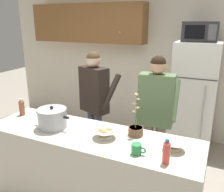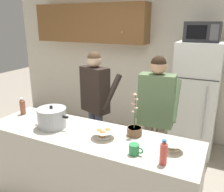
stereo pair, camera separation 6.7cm
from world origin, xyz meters
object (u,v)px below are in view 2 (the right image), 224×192
object	(u,v)px
person_by_sink	(156,107)
potted_orchid	(135,129)
bottle_near_edge	(164,152)
bread_bowl	(104,133)
cooking_pot	(52,118)
coffee_mug	(134,149)
microwave	(203,32)
person_near_pot	(96,96)
refrigerator	(196,99)
empty_bowl	(172,146)
bottle_mid_counter	(23,106)

from	to	relation	value
person_by_sink	potted_orchid	world-z (taller)	person_by_sink
bottle_near_edge	person_by_sink	bearing A→B (deg)	109.57
bread_bowl	bottle_near_edge	world-z (taller)	bottle_near_edge
cooking_pot	coffee_mug	bearing A→B (deg)	-7.80
microwave	person_by_sink	bearing A→B (deg)	-107.33
person_near_pot	person_by_sink	distance (m)	0.90
person_near_pot	bread_bowl	world-z (taller)	person_near_pot
person_by_sink	cooking_pot	world-z (taller)	person_by_sink
cooking_pot	bottle_near_edge	distance (m)	1.28
refrigerator	person_by_sink	bearing A→B (deg)	-106.99
cooking_pot	bread_bowl	world-z (taller)	cooking_pot
empty_bowl	potted_orchid	size ratio (longest dim) A/B	0.46
coffee_mug	microwave	bearing A→B (deg)	83.31
bottle_near_edge	potted_orchid	size ratio (longest dim) A/B	0.49
person_near_pot	empty_bowl	world-z (taller)	person_near_pot
refrigerator	empty_bowl	xyz separation A→B (m)	(0.05, -1.81, 0.10)
person_by_sink	potted_orchid	distance (m)	0.62
coffee_mug	empty_bowl	size ratio (longest dim) A/B	0.63
microwave	cooking_pot	world-z (taller)	microwave
person_by_sink	empty_bowl	distance (m)	0.84
coffee_mug	bottle_mid_counter	distance (m)	1.60
person_near_pot	coffee_mug	size ratio (longest dim) A/B	12.53
cooking_pot	empty_bowl	distance (m)	1.29
person_near_pot	cooking_pot	bearing A→B (deg)	-91.36
person_near_pot	refrigerator	bearing A→B (deg)	38.61
empty_bowl	bottle_near_edge	xyz separation A→B (m)	(-0.02, -0.24, 0.06)
bottle_mid_counter	potted_orchid	bearing A→B (deg)	2.72
microwave	potted_orchid	distance (m)	1.91
bread_bowl	bottle_mid_counter	xyz separation A→B (m)	(-1.19, 0.12, 0.05)
coffee_mug	potted_orchid	bearing A→B (deg)	110.97
coffee_mug	bread_bowl	world-z (taller)	bread_bowl
empty_bowl	potted_orchid	world-z (taller)	potted_orchid
person_by_sink	cooking_pot	bearing A→B (deg)	-138.29
refrigerator	person_near_pot	distance (m)	1.57
coffee_mug	bottle_mid_counter	bearing A→B (deg)	170.16
person_by_sink	microwave	bearing A→B (deg)	72.67
refrigerator	cooking_pot	bearing A→B (deg)	-123.47
potted_orchid	microwave	bearing A→B (deg)	77.55
bread_bowl	empty_bowl	world-z (taller)	bread_bowl
cooking_pot	potted_orchid	xyz separation A→B (m)	(0.88, 0.20, -0.04)
coffee_mug	bottle_near_edge	distance (m)	0.27
refrigerator	cooking_pot	world-z (taller)	refrigerator
refrigerator	bottle_near_edge	size ratio (longest dim) A/B	8.01
refrigerator	coffee_mug	xyz separation A→B (m)	(-0.23, -2.02, 0.10)
empty_bowl	bottle_mid_counter	distance (m)	1.86
bottle_mid_counter	coffee_mug	bearing A→B (deg)	-9.84
bottle_near_edge	person_near_pot	bearing A→B (deg)	139.20
coffee_mug	empty_bowl	distance (m)	0.35
cooking_pot	empty_bowl	xyz separation A→B (m)	(1.29, 0.07, -0.06)
microwave	empty_bowl	world-z (taller)	microwave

